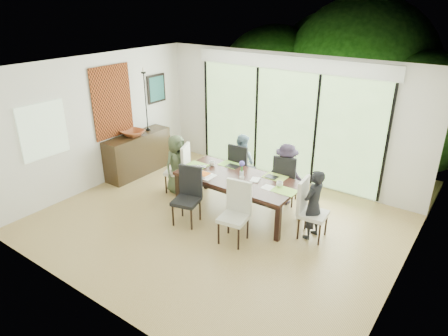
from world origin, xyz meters
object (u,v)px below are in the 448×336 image
Objects in this scene: chair_far_left at (242,166)px; bowl at (133,133)px; person_far_right at (286,174)px; laptop at (198,168)px; table_top at (238,179)px; chair_far_right at (286,178)px; chair_near_left at (186,197)px; person_right_end at (313,205)px; person_left_end at (177,164)px; cup_b at (242,179)px; cup_a at (212,164)px; sideboard at (138,154)px; cup_c at (280,184)px; person_far_left at (242,162)px; chair_left_end at (176,168)px; chair_near_right at (233,214)px; chair_right_end at (314,210)px; vase at (242,174)px.

bowl is at bearing 14.37° from chair_far_left.
person_far_right reaches higher than bowl.
laptop is at bearing 27.21° from person_far_right.
chair_far_right reaches higher than table_top.
person_far_right is at bearing 75.60° from chair_far_right.
chair_near_left is 0.85× the size of person_right_end.
chair_far_right is at bearing -60.10° from person_left_end.
person_right_end is 12.90× the size of cup_b.
cup_a is (-1.25, -0.68, 0.14)m from person_far_right.
bowl is (0.00, -0.10, 0.52)m from sideboard.
person_far_left is at bearing 149.72° from cup_c.
bowl is at bearing 142.51° from laptop.
chair_far_right is 0.82m from cup_c.
person_far_right is (2.05, 0.83, 0.09)m from chair_left_end.
person_right_end is at bearing -29.82° from laptop.
chair_far_right is (0.55, 0.85, -0.16)m from table_top.
person_right_end is at bearing 67.77° from chair_left_end.
chair_near_right is 0.85× the size of person_far_left.
sideboard is (-3.31, 1.05, -0.06)m from chair_near_right.
chair_far_right reaches higher than cup_a.
chair_near_left is 0.85× the size of person_far_left.
person_far_left is at bearing -43.96° from person_left_end.
chair_near_right is (-0.05, -1.72, 0.00)m from chair_far_right.
person_far_right reaches higher than chair_right_end.
person_right_end is (1.93, -0.85, 0.09)m from chair_far_left.
vase is (1.55, 0.05, 0.24)m from chair_left_end.
person_left_end is (-2.98, 0.00, 0.09)m from chair_right_end.
vase is (-0.45, 0.92, 0.24)m from chair_near_right.
vase is at bearing -7.59° from cup_a.
chair_right_end is at bearing 168.31° from person_far_left.
person_far_left is at bearing 110.66° from chair_near_right.
person_far_left is 1.45m from cup_c.
table_top is at bearing 114.18° from chair_far_left.
chair_far_left is 0.63× the size of sideboard.
chair_right_end reaches higher than cup_b.
chair_left_end is 1.57m from vase.
chair_right_end is at bearing -3.90° from cup_a.
chair_left_end is 1.33m from chair_near_left.
laptop is at bearing 141.77° from chair_near_right.
chair_far_left is at bearing 149.04° from cup_c.
chair_left_end is 11.00× the size of cup_b.
bowl is at bearing 143.44° from chair_near_left.
table_top is at bearing -25.56° from laptop.
person_far_right is 2.49× the size of bowl.
cup_c is at bearing 161.08° from person_far_left.
person_right_end reaches higher than sideboard.
person_left_end is (-1.03, -0.85, 0.09)m from chair_far_left.
person_far_left reaches higher than table_top.
chair_right_end is at bearing 132.47° from person_far_right.
vase is at bearing -176.19° from cup_c.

